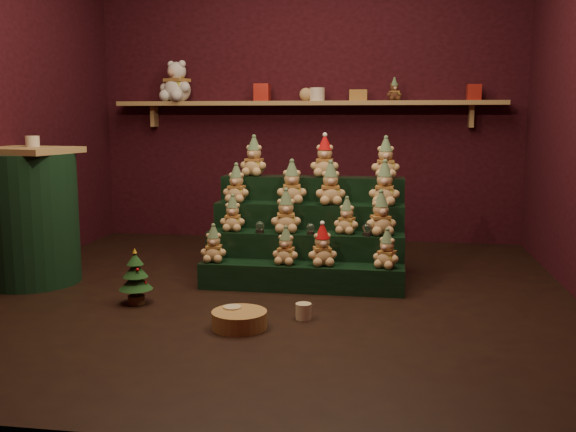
% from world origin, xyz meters
% --- Properties ---
extents(ground, '(4.00, 4.00, 0.00)m').
position_xyz_m(ground, '(0.00, 0.00, 0.00)').
color(ground, black).
rests_on(ground, ground).
extents(back_wall, '(4.00, 0.10, 2.80)m').
position_xyz_m(back_wall, '(0.00, 2.05, 1.40)').
color(back_wall, black).
rests_on(back_wall, ground).
extents(front_wall, '(4.00, 0.10, 2.80)m').
position_xyz_m(front_wall, '(0.00, -2.05, 1.40)').
color(front_wall, black).
rests_on(front_wall, ground).
extents(back_shelf, '(3.60, 0.26, 0.24)m').
position_xyz_m(back_shelf, '(0.00, 1.87, 1.29)').
color(back_shelf, '#A78953').
rests_on(back_shelf, ground).
extents(riser_tier_front, '(1.40, 0.22, 0.18)m').
position_xyz_m(riser_tier_front, '(0.19, 0.12, 0.09)').
color(riser_tier_front, black).
rests_on(riser_tier_front, ground).
extents(riser_tier_midfront, '(1.40, 0.22, 0.36)m').
position_xyz_m(riser_tier_midfront, '(0.19, 0.34, 0.18)').
color(riser_tier_midfront, black).
rests_on(riser_tier_midfront, ground).
extents(riser_tier_midback, '(1.40, 0.22, 0.54)m').
position_xyz_m(riser_tier_midback, '(0.19, 0.56, 0.27)').
color(riser_tier_midback, black).
rests_on(riser_tier_midback, ground).
extents(riser_tier_back, '(1.40, 0.22, 0.72)m').
position_xyz_m(riser_tier_back, '(0.19, 0.78, 0.36)').
color(riser_tier_back, black).
rests_on(riser_tier_back, ground).
extents(teddy_0, '(0.19, 0.18, 0.25)m').
position_xyz_m(teddy_0, '(-0.42, 0.11, 0.31)').
color(teddy_0, tan).
rests_on(teddy_0, riser_tier_front).
extents(teddy_1, '(0.20, 0.19, 0.25)m').
position_xyz_m(teddy_1, '(0.09, 0.12, 0.31)').
color(teddy_1, tan).
rests_on(teddy_1, riser_tier_front).
extents(teddy_2, '(0.24, 0.23, 0.28)m').
position_xyz_m(teddy_2, '(0.34, 0.12, 0.32)').
color(teddy_2, tan).
rests_on(teddy_2, riser_tier_front).
extents(teddy_3, '(0.23, 0.22, 0.25)m').
position_xyz_m(teddy_3, '(0.77, 0.11, 0.31)').
color(teddy_3, tan).
rests_on(teddy_3, riser_tier_front).
extents(teddy_4, '(0.19, 0.18, 0.25)m').
position_xyz_m(teddy_4, '(-0.33, 0.34, 0.49)').
color(teddy_4, tan).
rests_on(teddy_4, riser_tier_midfront).
extents(teddy_5, '(0.24, 0.23, 0.30)m').
position_xyz_m(teddy_5, '(0.05, 0.35, 0.51)').
color(teddy_5, tan).
rests_on(teddy_5, riser_tier_midfront).
extents(teddy_6, '(0.21, 0.20, 0.25)m').
position_xyz_m(teddy_6, '(0.49, 0.36, 0.48)').
color(teddy_6, tan).
rests_on(teddy_6, riser_tier_midfront).
extents(teddy_7, '(0.26, 0.25, 0.30)m').
position_xyz_m(teddy_7, '(0.72, 0.35, 0.51)').
color(teddy_7, tan).
rests_on(teddy_7, riser_tier_midfront).
extents(teddy_8, '(0.22, 0.20, 0.28)m').
position_xyz_m(teddy_8, '(-0.35, 0.55, 0.68)').
color(teddy_8, tan).
rests_on(teddy_8, riser_tier_midback).
extents(teddy_9, '(0.25, 0.23, 0.31)m').
position_xyz_m(teddy_9, '(0.06, 0.56, 0.69)').
color(teddy_9, tan).
rests_on(teddy_9, riser_tier_midback).
extents(teddy_10, '(0.25, 0.23, 0.31)m').
position_xyz_m(teddy_10, '(0.35, 0.54, 0.69)').
color(teddy_10, tan).
rests_on(teddy_10, riser_tier_midback).
extents(teddy_11, '(0.24, 0.21, 0.31)m').
position_xyz_m(teddy_11, '(0.75, 0.56, 0.70)').
color(teddy_11, tan).
rests_on(teddy_11, riser_tier_midback).
extents(teddy_12, '(0.24, 0.23, 0.30)m').
position_xyz_m(teddy_12, '(-0.27, 0.79, 0.87)').
color(teddy_12, tan).
rests_on(teddy_12, riser_tier_back).
extents(teddy_13, '(0.22, 0.20, 0.31)m').
position_xyz_m(teddy_13, '(0.28, 0.80, 0.87)').
color(teddy_13, tan).
rests_on(teddy_13, riser_tier_back).
extents(teddy_14, '(0.23, 0.21, 0.30)m').
position_xyz_m(teddy_14, '(0.75, 0.77, 0.87)').
color(teddy_14, tan).
rests_on(teddy_14, riser_tier_back).
extents(snow_globe_a, '(0.06, 0.06, 0.08)m').
position_xyz_m(snow_globe_a, '(-0.12, 0.28, 0.40)').
color(snow_globe_a, black).
rests_on(snow_globe_a, riser_tier_midfront).
extents(snow_globe_b, '(0.06, 0.06, 0.08)m').
position_xyz_m(snow_globe_b, '(0.24, 0.28, 0.40)').
color(snow_globe_b, black).
rests_on(snow_globe_b, riser_tier_midfront).
extents(snow_globe_c, '(0.07, 0.07, 0.09)m').
position_xyz_m(snow_globe_c, '(0.63, 0.28, 0.41)').
color(snow_globe_c, black).
rests_on(snow_globe_c, riser_tier_midfront).
extents(side_table, '(0.71, 0.67, 0.96)m').
position_xyz_m(side_table, '(-1.74, 0.03, 0.48)').
color(side_table, '#A78953').
rests_on(side_table, ground).
extents(table_ornament, '(0.10, 0.10, 0.08)m').
position_xyz_m(table_ornament, '(-1.74, 0.13, 1.00)').
color(table_ornament, beige).
rests_on(table_ornament, side_table).
extents(mini_christmas_tree, '(0.21, 0.21, 0.36)m').
position_xyz_m(mini_christmas_tree, '(-0.80, -0.37, 0.17)').
color(mini_christmas_tree, '#463119').
rests_on(mini_christmas_tree, ground).
extents(mug_left, '(0.11, 0.11, 0.11)m').
position_xyz_m(mug_left, '(-0.09, -0.68, 0.05)').
color(mug_left, beige).
rests_on(mug_left, ground).
extents(mug_right, '(0.09, 0.09, 0.09)m').
position_xyz_m(mug_right, '(0.30, -0.52, 0.05)').
color(mug_right, beige).
rests_on(mug_right, ground).
extents(wicker_basket, '(0.39, 0.39, 0.10)m').
position_xyz_m(wicker_basket, '(-0.04, -0.73, 0.05)').
color(wicker_basket, '#9F7740').
rests_on(wicker_basket, ground).
extents(white_bear, '(0.43, 0.41, 0.48)m').
position_xyz_m(white_bear, '(-1.23, 1.84, 1.56)').
color(white_bear, silver).
rests_on(white_bear, back_shelf).
extents(brown_bear, '(0.17, 0.16, 0.20)m').
position_xyz_m(brown_bear, '(0.81, 1.84, 1.42)').
color(brown_bear, '#4E2D1A').
rests_on(brown_bear, back_shelf).
extents(gift_tin_red_a, '(0.14, 0.14, 0.16)m').
position_xyz_m(gift_tin_red_a, '(-0.41, 1.85, 1.40)').
color(gift_tin_red_a, '#A62319').
rests_on(gift_tin_red_a, back_shelf).
extents(gift_tin_cream, '(0.14, 0.14, 0.12)m').
position_xyz_m(gift_tin_cream, '(0.11, 1.85, 1.38)').
color(gift_tin_cream, beige).
rests_on(gift_tin_cream, back_shelf).
extents(gift_tin_red_b, '(0.12, 0.12, 0.14)m').
position_xyz_m(gift_tin_red_b, '(1.50, 1.85, 1.39)').
color(gift_tin_red_b, '#A62319').
rests_on(gift_tin_red_b, back_shelf).
extents(shelf_plush_ball, '(0.12, 0.12, 0.12)m').
position_xyz_m(shelf_plush_ball, '(0.00, 1.85, 1.38)').
color(shelf_plush_ball, tan).
rests_on(shelf_plush_ball, back_shelf).
extents(scarf_gift_box, '(0.16, 0.10, 0.10)m').
position_xyz_m(scarf_gift_box, '(0.48, 1.85, 1.37)').
color(scarf_gift_box, '#D1581D').
rests_on(scarf_gift_box, back_shelf).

